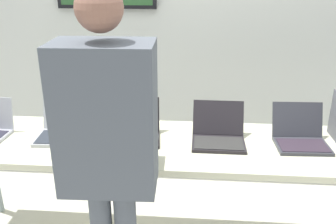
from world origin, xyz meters
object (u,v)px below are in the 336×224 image
workbench (167,150)px  laptop_station_4 (300,136)px  person (108,143)px  laptop_station_2 (135,130)px  laptop_station_3 (218,134)px  laptop_station_1 (64,127)px

workbench → laptop_station_4: size_ratio=8.82×
workbench → person: (-0.22, -0.62, 0.35)m
laptop_station_2 → laptop_station_4: (1.05, -0.00, -0.00)m
laptop_station_3 → laptop_station_2: bearing=179.2°
laptop_station_1 → person: size_ratio=0.19×
laptop_station_1 → laptop_station_4: size_ratio=1.05×
workbench → person: person is taller
laptop_station_1 → laptop_station_3: 1.01m
laptop_station_2 → laptop_station_3: laptop_station_2 is taller
laptop_station_2 → laptop_station_3: size_ratio=1.02×
laptop_station_2 → laptop_station_4: same height
workbench → person: 0.75m
workbench → laptop_station_1: bearing=175.6°
laptop_station_2 → person: size_ratio=0.20×
laptop_station_4 → laptop_station_2: bearing=179.9°
laptop_station_1 → laptop_station_4: laptop_station_1 is taller
laptop_station_1 → laptop_station_3: bearing=-0.3°
laptop_station_4 → laptop_station_3: bearing=-179.4°
laptop_station_1 → laptop_station_2: 0.47m
workbench → person: bearing=-109.5°
laptop_station_3 → laptop_station_4: (0.51, 0.01, 0.00)m
laptop_station_4 → person: size_ratio=0.19×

